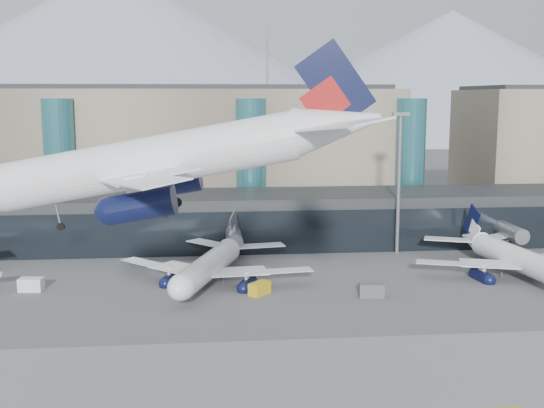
{
  "coord_description": "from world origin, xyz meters",
  "views": [
    {
      "loc": [
        -4.73,
        -71.23,
        28.4
      ],
      "look_at": [
        5.4,
        32.0,
        11.99
      ],
      "focal_mm": 45.0,
      "sensor_mm": 36.0,
      "label": 1
    }
  ],
  "objects_px": {
    "hero_jet": "(190,144)",
    "veh_d": "(507,258)",
    "veh_a": "(31,285)",
    "lightmast_mid": "(399,175)",
    "veh_h": "(260,288)",
    "jet_parked_mid": "(214,255)",
    "veh_c": "(371,290)",
    "jet_parked_right": "(507,248)"
  },
  "relations": [
    {
      "from": "hero_jet",
      "to": "veh_h",
      "type": "bearing_deg",
      "value": 83.84
    },
    {
      "from": "veh_c",
      "to": "lightmast_mid",
      "type": "bearing_deg",
      "value": 71.46
    },
    {
      "from": "hero_jet",
      "to": "veh_c",
      "type": "xyz_separation_m",
      "value": [
        24.71,
        32.54,
        -23.34
      ]
    },
    {
      "from": "jet_parked_mid",
      "to": "veh_a",
      "type": "xyz_separation_m",
      "value": [
        -27.05,
        -3.18,
        -3.03
      ]
    },
    {
      "from": "jet_parked_right",
      "to": "veh_a",
      "type": "relative_size",
      "value": 9.62
    },
    {
      "from": "jet_parked_mid",
      "to": "veh_c",
      "type": "relative_size",
      "value": 9.3
    },
    {
      "from": "hero_jet",
      "to": "veh_h",
      "type": "height_order",
      "value": "hero_jet"
    },
    {
      "from": "veh_c",
      "to": "veh_h",
      "type": "bearing_deg",
      "value": 174.87
    },
    {
      "from": "hero_jet",
      "to": "veh_d",
      "type": "bearing_deg",
      "value": 51.41
    },
    {
      "from": "veh_d",
      "to": "veh_a",
      "type": "bearing_deg",
      "value": 159.49
    },
    {
      "from": "veh_h",
      "to": "hero_jet",
      "type": "bearing_deg",
      "value": -151.48
    },
    {
      "from": "veh_d",
      "to": "hero_jet",
      "type": "bearing_deg",
      "value": -164.13
    },
    {
      "from": "veh_d",
      "to": "veh_c",
      "type": "bearing_deg",
      "value": -175.77
    },
    {
      "from": "lightmast_mid",
      "to": "veh_h",
      "type": "xyz_separation_m",
      "value": [
        -27.19,
        -24.1,
        -13.5
      ]
    },
    {
      "from": "jet_parked_right",
      "to": "veh_a",
      "type": "bearing_deg",
      "value": 85.49
    },
    {
      "from": "lightmast_mid",
      "to": "jet_parked_right",
      "type": "bearing_deg",
      "value": -48.6
    },
    {
      "from": "veh_c",
      "to": "veh_h",
      "type": "xyz_separation_m",
      "value": [
        -15.82,
        2.68,
        -0.07
      ]
    },
    {
      "from": "hero_jet",
      "to": "veh_d",
      "type": "xyz_separation_m",
      "value": [
        52.78,
        49.91,
        -23.45
      ]
    },
    {
      "from": "lightmast_mid",
      "to": "jet_parked_mid",
      "type": "height_order",
      "value": "lightmast_mid"
    },
    {
      "from": "jet_parked_right",
      "to": "veh_h",
      "type": "xyz_separation_m",
      "value": [
        -41.0,
        -8.44,
        -3.15
      ]
    },
    {
      "from": "jet_parked_mid",
      "to": "veh_c",
      "type": "distance_m",
      "value": 24.99
    },
    {
      "from": "veh_c",
      "to": "veh_h",
      "type": "distance_m",
      "value": 16.05
    },
    {
      "from": "hero_jet",
      "to": "jet_parked_right",
      "type": "distance_m",
      "value": 69.32
    },
    {
      "from": "lightmast_mid",
      "to": "veh_h",
      "type": "bearing_deg",
      "value": -138.45
    },
    {
      "from": "veh_h",
      "to": "jet_parked_right",
      "type": "bearing_deg",
      "value": -35.67
    },
    {
      "from": "lightmast_mid",
      "to": "hero_jet",
      "type": "height_order",
      "value": "hero_jet"
    },
    {
      "from": "jet_parked_mid",
      "to": "veh_a",
      "type": "height_order",
      "value": "jet_parked_mid"
    },
    {
      "from": "veh_a",
      "to": "jet_parked_right",
      "type": "bearing_deg",
      "value": 9.44
    },
    {
      "from": "lightmast_mid",
      "to": "veh_c",
      "type": "distance_m",
      "value": 32.04
    },
    {
      "from": "jet_parked_mid",
      "to": "hero_jet",
      "type": "bearing_deg",
      "value": -164.86
    },
    {
      "from": "veh_a",
      "to": "veh_d",
      "type": "relative_size",
      "value": 1.12
    },
    {
      "from": "hero_jet",
      "to": "jet_parked_right",
      "type": "xyz_separation_m",
      "value": [
        49.89,
        43.65,
        -20.26
      ]
    },
    {
      "from": "jet_parked_mid",
      "to": "veh_h",
      "type": "xyz_separation_m",
      "value": [
        6.39,
        -8.36,
        -3.09
      ]
    },
    {
      "from": "veh_d",
      "to": "lightmast_mid",
      "type": "bearing_deg",
      "value": 123.09
    },
    {
      "from": "jet_parked_right",
      "to": "veh_a",
      "type": "xyz_separation_m",
      "value": [
        -74.43,
        -3.26,
        -3.09
      ]
    },
    {
      "from": "lightmast_mid",
      "to": "jet_parked_right",
      "type": "relative_size",
      "value": 0.77
    },
    {
      "from": "lightmast_mid",
      "to": "veh_h",
      "type": "height_order",
      "value": "lightmast_mid"
    },
    {
      "from": "lightmast_mid",
      "to": "veh_d",
      "type": "xyz_separation_m",
      "value": [
        16.7,
        -9.4,
        -13.54
      ]
    },
    {
      "from": "lightmast_mid",
      "to": "veh_h",
      "type": "distance_m",
      "value": 38.76
    },
    {
      "from": "lightmast_mid",
      "to": "jet_parked_right",
      "type": "xyz_separation_m",
      "value": [
        13.8,
        -15.66,
        -10.36
      ]
    },
    {
      "from": "jet_parked_mid",
      "to": "veh_a",
      "type": "distance_m",
      "value": 27.4
    },
    {
      "from": "jet_parked_mid",
      "to": "veh_c",
      "type": "xyz_separation_m",
      "value": [
        22.21,
        -11.04,
        -3.02
      ]
    }
  ]
}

